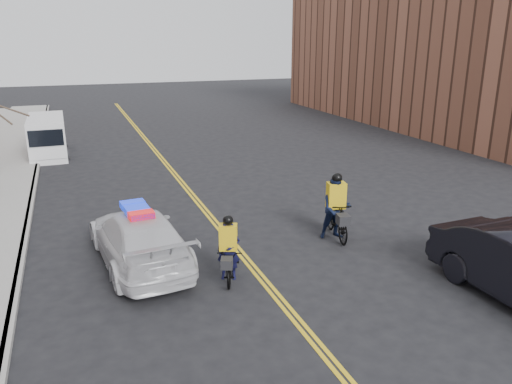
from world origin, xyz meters
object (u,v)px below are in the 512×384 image
object	(u,v)px
cyclist_near	(229,257)
cargo_van	(47,137)
cyclist_far	(335,213)
police_cruiser	(139,238)

from	to	relation	value
cyclist_near	cargo_van	bearing A→B (deg)	126.95
cyclist_far	cargo_van	bearing A→B (deg)	130.75
police_cruiser	cyclist_far	size ratio (longest dim) A/B	2.49
cargo_van	police_cruiser	bearing A→B (deg)	-80.65
police_cruiser	cargo_van	distance (m)	15.39
police_cruiser	cyclist_near	world-z (taller)	cyclist_near
cyclist_far	cyclist_near	bearing A→B (deg)	-148.08
cargo_van	cyclist_near	size ratio (longest dim) A/B	2.59
cargo_van	cyclist_near	distance (m)	17.56
cyclist_near	cyclist_far	xyz separation A→B (m)	(3.98, 1.49, 0.22)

